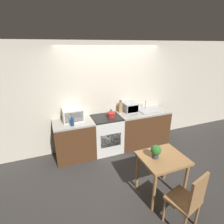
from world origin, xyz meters
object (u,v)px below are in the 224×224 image
object	(u,v)px
bottle	(72,122)
dining_table	(162,163)
kettle	(111,114)
stove_range	(107,134)
microwave	(73,114)
dining_chair	(189,199)
toaster_oven	(130,107)

from	to	relation	value
bottle	dining_table	distance (m)	1.95
kettle	stove_range	bearing A→B (deg)	155.17
stove_range	kettle	distance (m)	0.55
stove_range	bottle	world-z (taller)	bottle
bottle	stove_range	bearing A→B (deg)	12.57
microwave	dining_chair	bearing A→B (deg)	-64.88
bottle	dining_chair	distance (m)	2.48
dining_chair	toaster_oven	bearing A→B (deg)	67.11
stove_range	bottle	size ratio (longest dim) A/B	4.21
bottle	dining_table	bearing A→B (deg)	-49.85
microwave	dining_chair	world-z (taller)	microwave
kettle	bottle	distance (m)	0.94
stove_range	dining_table	world-z (taller)	stove_range
stove_range	toaster_oven	world-z (taller)	toaster_oven
microwave	kettle	bearing A→B (deg)	-9.53
toaster_oven	stove_range	bearing A→B (deg)	-169.39
dining_chair	bottle	bearing A→B (deg)	104.03
kettle	toaster_oven	xyz separation A→B (m)	(0.59, 0.18, 0.03)
bottle	toaster_oven	world-z (taller)	toaster_oven
toaster_oven	dining_chair	bearing A→B (deg)	-97.57
microwave	dining_table	world-z (taller)	microwave
microwave	bottle	distance (m)	0.30
dining_chair	microwave	bearing A→B (deg)	99.80
dining_table	dining_chair	size ratio (longest dim) A/B	0.79
stove_range	dining_table	distance (m)	1.71
dining_table	stove_range	bearing A→B (deg)	103.97
stove_range	microwave	xyz separation A→B (m)	(-0.76, 0.10, 0.60)
stove_range	kettle	xyz separation A→B (m)	(0.10, -0.05, 0.54)
microwave	dining_chair	xyz separation A→B (m)	(1.13, -2.41, -0.51)
toaster_oven	dining_table	distance (m)	1.84
stove_range	kettle	size ratio (longest dim) A/B	4.45
dining_table	dining_chair	world-z (taller)	dining_chair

